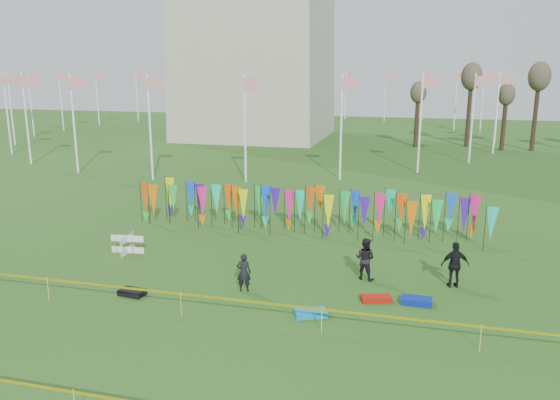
% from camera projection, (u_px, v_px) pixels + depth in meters
% --- Properties ---
extents(ground, '(160.00, 160.00, 0.00)m').
position_uv_depth(ground, '(244.00, 304.00, 19.99)').
color(ground, '#244C15').
rests_on(ground, ground).
extents(flagpole_ring, '(57.40, 56.16, 8.00)m').
position_uv_depth(flagpole_ring, '(257.00, 104.00, 67.61)').
color(flagpole_ring, white).
rests_on(flagpole_ring, ground).
extents(banner_row, '(18.64, 0.64, 2.37)m').
position_uv_depth(banner_row, '(304.00, 206.00, 28.16)').
color(banner_row, black).
rests_on(banner_row, ground).
extents(caution_tape_near, '(26.00, 0.02, 0.90)m').
position_uv_depth(caution_tape_near, '(224.00, 300.00, 18.51)').
color(caution_tape_near, '#FEFC05').
rests_on(caution_tape_near, ground).
extents(box_kite, '(0.80, 0.80, 0.89)m').
position_uv_depth(box_kite, '(128.00, 244.00, 25.39)').
color(box_kite, red).
rests_on(box_kite, ground).
extents(person_left, '(0.62, 0.50, 1.53)m').
position_uv_depth(person_left, '(244.00, 272.00, 21.02)').
color(person_left, black).
rests_on(person_left, ground).
extents(person_mid, '(0.96, 0.74, 1.75)m').
position_uv_depth(person_mid, '(365.00, 259.00, 22.22)').
color(person_mid, black).
rests_on(person_mid, ground).
extents(person_right, '(1.20, 0.85, 1.86)m').
position_uv_depth(person_right, '(455.00, 265.00, 21.38)').
color(person_right, black).
rests_on(person_right, ground).
extents(kite_bag_turquoise, '(1.24, 0.95, 0.22)m').
position_uv_depth(kite_bag_turquoise, '(311.00, 313.00, 19.02)').
color(kite_bag_turquoise, '#0D90C9').
rests_on(kite_bag_turquoise, ground).
extents(kite_bag_blue, '(1.12, 0.61, 0.23)m').
position_uv_depth(kite_bag_blue, '(417.00, 301.00, 20.02)').
color(kite_bag_blue, '#092494').
rests_on(kite_bag_blue, ground).
extents(kite_bag_red, '(1.21, 0.83, 0.20)m').
position_uv_depth(kite_bag_red, '(376.00, 299.00, 20.25)').
color(kite_bag_red, '#A9170B').
rests_on(kite_bag_red, ground).
extents(kite_bag_black, '(1.03, 0.67, 0.23)m').
position_uv_depth(kite_bag_black, '(132.00, 292.00, 20.78)').
color(kite_bag_black, black).
rests_on(kite_bag_black, ground).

